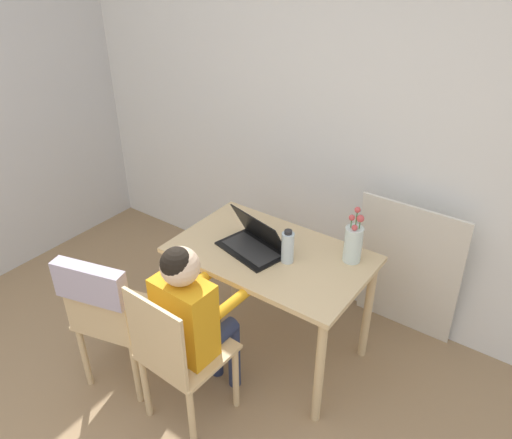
{
  "coord_description": "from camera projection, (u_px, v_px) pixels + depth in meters",
  "views": [
    {
      "loc": [
        1.19,
        -0.48,
        2.33
      ],
      "look_at": [
        -0.2,
        1.46,
        0.91
      ],
      "focal_mm": 35.0,
      "sensor_mm": 36.0,
      "label": 1
    }
  ],
  "objects": [
    {
      "name": "flower_vase",
      "position": [
        353.0,
        242.0,
        2.69
      ],
      "size": [
        0.1,
        0.1,
        0.32
      ],
      "color": "silver",
      "rests_on": "dining_table"
    },
    {
      "name": "chair_occupied",
      "position": [
        178.0,
        356.0,
        2.5
      ],
      "size": [
        0.41,
        0.41,
        0.89
      ],
      "rotation": [
        0.0,
        0.0,
        3.1
      ],
      "color": "#D6B784",
      "rests_on": "ground_plane"
    },
    {
      "name": "water_bottle",
      "position": [
        288.0,
        247.0,
        2.7
      ],
      "size": [
        0.07,
        0.07,
        0.2
      ],
      "color": "silver",
      "rests_on": "dining_table"
    },
    {
      "name": "laptop",
      "position": [
        254.0,
        241.0,
        2.82
      ],
      "size": [
        0.42,
        0.32,
        0.22
      ],
      "rotation": [
        0.0,
        0.0,
        -0.24
      ],
      "color": "black",
      "rests_on": "dining_table"
    },
    {
      "name": "cardboard_panel",
      "position": [
        407.0,
        270.0,
        3.09
      ],
      "size": [
        0.64,
        0.15,
        0.96
      ],
      "color": "silver",
      "rests_on": "ground_plane"
    },
    {
      "name": "wall_back",
      "position": [
        355.0,
        130.0,
        3.04
      ],
      "size": [
        6.4,
        0.05,
        2.5
      ],
      "color": "white",
      "rests_on": "ground_plane"
    },
    {
      "name": "dining_table",
      "position": [
        271.0,
        267.0,
        2.87
      ],
      "size": [
        1.11,
        0.69,
        0.73
      ],
      "color": "#D6B784",
      "rests_on": "ground_plane"
    },
    {
      "name": "chair_spare",
      "position": [
        104.0,
        305.0,
        2.62
      ],
      "size": [
        0.49,
        0.52,
        0.9
      ],
      "rotation": [
        0.0,
        0.0,
        3.4
      ],
      "color": "#D6B784",
      "rests_on": "ground_plane"
    },
    {
      "name": "person_seated",
      "position": [
        192.0,
        311.0,
        2.47
      ],
      "size": [
        0.32,
        0.43,
        1.08
      ],
      "rotation": [
        0.0,
        0.0,
        3.1
      ],
      "color": "orange",
      "rests_on": "ground_plane"
    }
  ]
}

